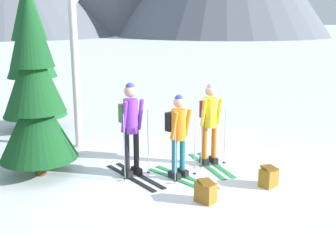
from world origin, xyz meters
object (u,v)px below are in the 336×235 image
object	(u,v)px
skier_in_orange	(178,132)
pine_tree_near	(31,61)
pine_tree_far	(35,93)
backpack_on_snow_front	(206,192)
backpack_on_snow_beside	(269,177)
birch_tree_tall	(74,31)
skier_in_purple	(131,123)
skier_in_yellow	(210,119)

from	to	relation	value
skier_in_orange	pine_tree_near	distance (m)	5.40
pine_tree_far	backpack_on_snow_front	world-z (taller)	pine_tree_far
backpack_on_snow_beside	skier_in_orange	bearing A→B (deg)	147.72
pine_tree_near	backpack_on_snow_beside	bearing A→B (deg)	-53.43
pine_tree_near	birch_tree_tall	world-z (taller)	birch_tree_tall
backpack_on_snow_beside	backpack_on_snow_front	bearing A→B (deg)	-169.16
skier_in_purple	birch_tree_tall	distance (m)	2.91
skier_in_purple	skier_in_yellow	bearing A→B (deg)	4.79
skier_in_purple	skier_in_orange	distance (m)	0.93
skier_in_orange	birch_tree_tall	bearing A→B (deg)	122.16
birch_tree_tall	backpack_on_snow_front	size ratio (longest dim) A/B	13.40
backpack_on_snow_beside	pine_tree_far	bearing A→B (deg)	154.90
skier_in_yellow	pine_tree_near	distance (m)	5.46
skier_in_purple	skier_in_orange	bearing A→B (deg)	-24.33
skier_in_purple	skier_in_orange	xyz separation A→B (m)	(0.84, -0.38, -0.14)
birch_tree_tall	skier_in_orange	bearing A→B (deg)	-57.84
birch_tree_tall	backpack_on_snow_beside	world-z (taller)	birch_tree_tall
skier_in_orange	pine_tree_far	distance (m)	2.83
skier_in_purple	pine_tree_near	world-z (taller)	pine_tree_near
pine_tree_near	birch_tree_tall	bearing A→B (deg)	-63.38
skier_in_orange	birch_tree_tall	distance (m)	3.59
skier_in_yellow	backpack_on_snow_front	world-z (taller)	skier_in_yellow
backpack_on_snow_beside	skier_in_purple	bearing A→B (deg)	150.49
pine_tree_near	backpack_on_snow_front	bearing A→B (deg)	-64.75
skier_in_yellow	birch_tree_tall	world-z (taller)	birch_tree_tall
birch_tree_tall	backpack_on_snow_beside	xyz separation A→B (m)	(3.10, -3.53, -2.58)
birch_tree_tall	backpack_on_snow_front	xyz separation A→B (m)	(1.73, -3.79, -2.58)
skier_in_purple	pine_tree_near	xyz separation A→B (m)	(-1.80, 4.22, 0.85)
skier_in_yellow	backpack_on_snow_beside	size ratio (longest dim) A/B	4.45
pine_tree_near	backpack_on_snow_front	xyz separation A→B (m)	(2.73, -5.78, -1.73)
backpack_on_snow_front	skier_in_purple	bearing A→B (deg)	120.76
pine_tree_near	pine_tree_far	world-z (taller)	pine_tree_near
skier_in_purple	backpack_on_snow_beside	xyz separation A→B (m)	(2.30, -1.30, -0.88)
skier_in_purple	backpack_on_snow_beside	distance (m)	2.78
skier_in_purple	backpack_on_snow_front	distance (m)	2.02
skier_in_yellow	backpack_on_snow_front	distance (m)	2.04
skier_in_purple	backpack_on_snow_beside	world-z (taller)	skier_in_purple
pine_tree_far	backpack_on_snow_front	xyz separation A→B (m)	(2.65, -2.15, -1.47)
skier_in_orange	backpack_on_snow_beside	distance (m)	1.88
skier_in_orange	pine_tree_far	xyz separation A→B (m)	(-2.56, 0.96, 0.74)
birch_tree_tall	backpack_on_snow_front	bearing A→B (deg)	-65.47
skier_in_purple	skier_in_yellow	world-z (taller)	skier_in_purple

